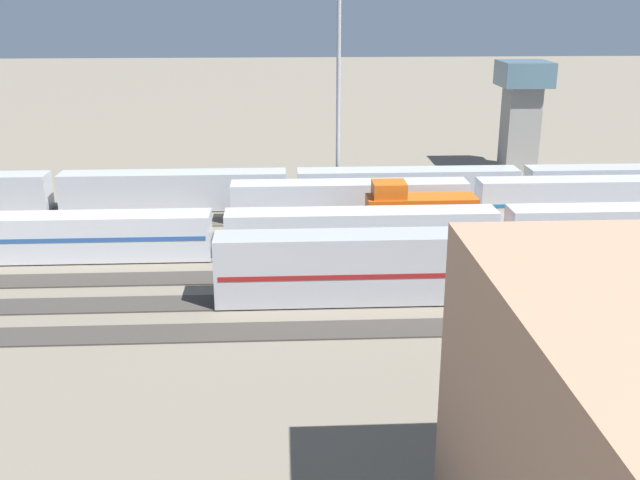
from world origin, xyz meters
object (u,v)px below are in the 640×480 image
train_on_track_3 (218,234)px  train_on_track_2 (418,213)px  train_on_track_5 (540,264)px  light_mast_0 (339,55)px  train_on_track_0 (407,187)px  train_on_track_1 (571,197)px  control_tower (522,107)px

train_on_track_3 → train_on_track_2: bearing=-164.3°
train_on_track_5 → light_mast_0: 33.27m
train_on_track_5 → train_on_track_0: train_on_track_5 is taller
train_on_track_0 → train_on_track_3: (18.53, 15.00, -0.01)m
train_on_track_3 → train_on_track_1: train_on_track_1 is taller
light_mast_0 → control_tower: size_ratio=1.75×
train_on_track_3 → train_on_track_5: bearing=157.5°
train_on_track_0 → control_tower: (-16.71, -16.35, 5.80)m
train_on_track_3 → train_on_track_2: 18.53m
train_on_track_1 → train_on_track_2: train_on_track_2 is taller
light_mast_0 → train_on_track_2: bearing=116.2°
train_on_track_2 → light_mast_0: size_ratio=0.43×
train_on_track_5 → train_on_track_2: (6.34, -15.00, -0.46)m
train_on_track_5 → control_tower: 43.12m
train_on_track_1 → train_on_track_3: bearing=16.4°
control_tower → train_on_track_0: bearing=44.4°
train_on_track_0 → light_mast_0: 15.29m
train_on_track_1 → control_tower: 22.15m
train_on_track_2 → light_mast_0: (6.41, -13.03, 13.06)m
train_on_track_5 → light_mast_0: bearing=-65.5°
train_on_track_5 → train_on_track_2: bearing=-67.1°
train_on_track_1 → light_mast_0: size_ratio=2.84×
train_on_track_0 → train_on_track_1: size_ratio=1.80×
train_on_track_1 → train_on_track_2: 16.92m
light_mast_0 → control_tower: (-23.81, -13.32, -7.40)m
train_on_track_5 → train_on_track_1: 22.29m
train_on_track_5 → train_on_track_0: bearing=-77.3°
train_on_track_0 → train_on_track_2: (0.69, 10.00, 0.14)m
train_on_track_5 → train_on_track_2: same height
train_on_track_1 → train_on_track_2: size_ratio=6.64×
light_mast_0 → train_on_track_5: bearing=114.5°
train_on_track_0 → train_on_track_3: 23.84m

